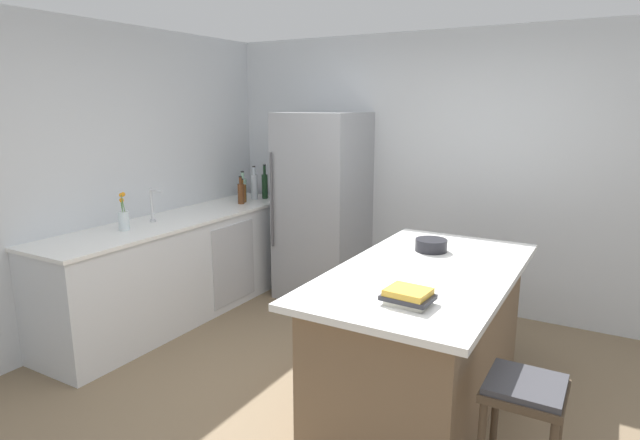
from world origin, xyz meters
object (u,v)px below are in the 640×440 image
gin_bottle (243,188)px  cookbook_stack (408,296)px  kitchen_island (423,337)px  mixing_bowl (431,245)px  soda_bottle (254,186)px  hot_sauce_bottle (264,190)px  wine_bottle (265,185)px  flower_vase (124,218)px  refrigerator (323,206)px  sink_faucet (153,204)px  syrup_bottle (241,193)px  whiskey_bottle (242,193)px  bar_stool (524,406)px

gin_bottle → cookbook_stack: (2.61, -1.96, -0.08)m
kitchen_island → mixing_bowl: size_ratio=8.72×
kitchen_island → soda_bottle: bearing=149.3°
soda_bottle → mixing_bowl: 2.52m
cookbook_stack → hot_sauce_bottle: bearing=138.6°
wine_bottle → gin_bottle: wine_bottle is taller
flower_vase → hot_sauce_bottle: (0.05, 1.87, -0.02)m
refrigerator → sink_faucet: 1.65m
gin_bottle → syrup_bottle: bearing=-56.9°
hot_sauce_bottle → syrup_bottle: size_ratio=0.71×
refrigerator → gin_bottle: 0.94m
soda_bottle → syrup_bottle: size_ratio=1.25×
refrigerator → soda_bottle: 0.85m
sink_faucet → cookbook_stack: (2.60, -0.70, -0.12)m
flower_vase → soda_bottle: (0.05, 1.69, 0.04)m
flower_vase → mixing_bowl: 2.45m
flower_vase → sink_faucet: bearing=94.2°
refrigerator → syrup_bottle: 0.86m
whiskey_bottle → syrup_bottle: bearing=-59.6°
cookbook_stack → kitchen_island: bearing=100.1°
flower_vase → soda_bottle: 1.69m
cookbook_stack → syrup_bottle: bearing=144.7°
refrigerator → bar_stool: (2.30, -2.12, -0.37)m
kitchen_island → flower_vase: size_ratio=6.14×
wine_bottle → gin_bottle: size_ratio=1.20×
flower_vase → kitchen_island: bearing=5.7°
flower_vase → whiskey_bottle: 1.49m
kitchen_island → flower_vase: flower_vase is taller
kitchen_island → gin_bottle: 2.90m
bar_stool → syrup_bottle: bearing=149.6°
bar_stool → soda_bottle: soda_bottle is taller
hot_sauce_bottle → whiskey_bottle: 0.38m
wine_bottle → syrup_bottle: wine_bottle is taller
kitchen_island → gin_bottle: gin_bottle is taller
flower_vase → syrup_bottle: bearing=86.1°
gin_bottle → whiskey_bottle: bearing=-54.8°
flower_vase → wine_bottle: (0.12, 1.78, 0.05)m
whiskey_bottle → bar_stool: bearing=-31.2°
wine_bottle → cookbook_stack: size_ratio=1.42×
gin_bottle → whiskey_bottle: gin_bottle is taller
soda_bottle → syrup_bottle: soda_bottle is taller
flower_vase → hot_sauce_bottle: flower_vase is taller
bar_stool → soda_bottle: 3.81m
kitchen_island → mixing_bowl: 0.66m
flower_vase → soda_bottle: bearing=88.3°
refrigerator → hot_sauce_bottle: 0.86m
gin_bottle → whiskey_bottle: size_ratio=1.25×
gin_bottle → cookbook_stack: bearing=-36.8°
gin_bottle → mixing_bowl: 2.57m
refrigerator → wine_bottle: refrigerator is taller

